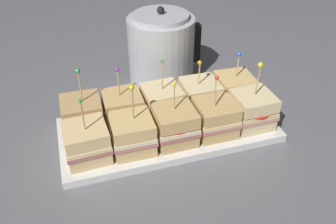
# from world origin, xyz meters

# --- Properties ---
(ground_plane) EXTENTS (6.00, 6.00, 0.00)m
(ground_plane) POSITION_xyz_m (0.00, 0.00, 0.00)
(ground_plane) COLOR slate
(serving_platter) EXTENTS (0.50, 0.22, 0.02)m
(serving_platter) POSITION_xyz_m (0.00, 0.00, 0.01)
(serving_platter) COLOR silver
(serving_platter) RESTS_ON ground_plane
(sandwich_front_far_left) EXTENTS (0.10, 0.10, 0.15)m
(sandwich_front_far_left) POSITION_xyz_m (-0.19, -0.05, 0.06)
(sandwich_front_far_left) COLOR #DBB77A
(sandwich_front_far_left) RESTS_ON serving_platter
(sandwich_front_left) EXTENTS (0.09, 0.09, 0.16)m
(sandwich_front_left) POSITION_xyz_m (-0.10, -0.05, 0.06)
(sandwich_front_left) COLOR tan
(sandwich_front_left) RESTS_ON serving_platter
(sandwich_front_center) EXTENTS (0.09, 0.09, 0.15)m
(sandwich_front_center) POSITION_xyz_m (-0.00, -0.05, 0.06)
(sandwich_front_center) COLOR tan
(sandwich_front_center) RESTS_ON serving_platter
(sandwich_front_right) EXTENTS (0.09, 0.09, 0.15)m
(sandwich_front_right) POSITION_xyz_m (0.10, -0.05, 0.06)
(sandwich_front_right) COLOR tan
(sandwich_front_right) RESTS_ON serving_platter
(sandwich_front_far_right) EXTENTS (0.09, 0.09, 0.17)m
(sandwich_front_far_right) POSITION_xyz_m (0.19, -0.05, 0.06)
(sandwich_front_far_right) COLOR beige
(sandwich_front_far_right) RESTS_ON serving_platter
(sandwich_back_far_left) EXTENTS (0.09, 0.09, 0.16)m
(sandwich_back_far_left) POSITION_xyz_m (-0.19, 0.05, 0.06)
(sandwich_back_far_left) COLOR tan
(sandwich_back_far_left) RESTS_ON serving_platter
(sandwich_back_left) EXTENTS (0.09, 0.09, 0.15)m
(sandwich_back_left) POSITION_xyz_m (-0.10, 0.05, 0.06)
(sandwich_back_left) COLOR tan
(sandwich_back_left) RESTS_ON serving_platter
(sandwich_back_center) EXTENTS (0.10, 0.10, 0.15)m
(sandwich_back_center) POSITION_xyz_m (-0.00, 0.05, 0.06)
(sandwich_back_center) COLOR beige
(sandwich_back_center) RESTS_ON serving_platter
(sandwich_back_right) EXTENTS (0.09, 0.09, 0.14)m
(sandwich_back_right) POSITION_xyz_m (0.10, 0.05, 0.06)
(sandwich_back_right) COLOR beige
(sandwich_back_right) RESTS_ON serving_platter
(sandwich_back_far_right) EXTENTS (0.10, 0.10, 0.14)m
(sandwich_back_far_right) POSITION_xyz_m (0.19, 0.05, 0.06)
(sandwich_back_far_right) COLOR tan
(sandwich_back_far_right) RESTS_ON serving_platter
(kettle_steel) EXTENTS (0.21, 0.19, 0.22)m
(kettle_steel) POSITION_xyz_m (0.06, 0.25, 0.10)
(kettle_steel) COLOR #B7BABF
(kettle_steel) RESTS_ON ground_plane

